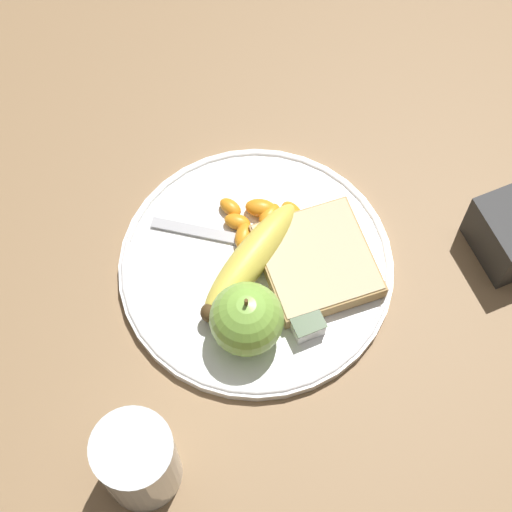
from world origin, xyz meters
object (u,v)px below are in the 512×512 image
at_px(plate, 256,266).
at_px(fork, 258,244).
at_px(jam_packet, 305,320).
at_px(apple, 247,319).
at_px(banana, 250,262).
at_px(juice_glass, 138,462).
at_px(bread_slice, 317,261).

bearing_deg(plate, fork, -29.04).
bearing_deg(plate, jam_packet, -166.81).
relative_size(apple, banana, 0.55).
bearing_deg(apple, juice_glass, 121.81).
bearing_deg(apple, banana, -25.20).
xyz_separation_m(plate, bread_slice, (-0.03, -0.06, 0.02)).
relative_size(plate, apple, 3.50).
height_order(plate, jam_packet, jam_packet).
distance_m(juice_glass, jam_packet, 0.21).
distance_m(juice_glass, apple, 0.17).
bearing_deg(juice_glass, banana, -48.61).
relative_size(bread_slice, fork, 0.72).
bearing_deg(jam_packet, juice_glass, 110.61).
xyz_separation_m(plate, apple, (-0.07, 0.04, 0.04)).
xyz_separation_m(banana, bread_slice, (-0.02, -0.07, -0.01)).
xyz_separation_m(juice_glass, apple, (0.09, -0.14, 0.00)).
height_order(bread_slice, fork, bread_slice).
relative_size(bread_slice, jam_packet, 3.16).
xyz_separation_m(plate, fork, (0.02, -0.01, 0.01)).
distance_m(juice_glass, banana, 0.23).
bearing_deg(bread_slice, juice_glass, 118.55).
distance_m(apple, banana, 0.07).
bearing_deg(jam_packet, apple, 76.75).
bearing_deg(fork, jam_packet, -50.19).
bearing_deg(banana, jam_packet, -160.66).
relative_size(juice_glass, banana, 0.67).
bearing_deg(plate, juice_glass, 130.64).
bearing_deg(juice_glass, plate, -49.36).
distance_m(juice_glass, fork, 0.26).
xyz_separation_m(bread_slice, jam_packet, (-0.05, 0.04, -0.00)).
height_order(juice_glass, apple, juice_glass).
height_order(plate, juice_glass, juice_glass).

